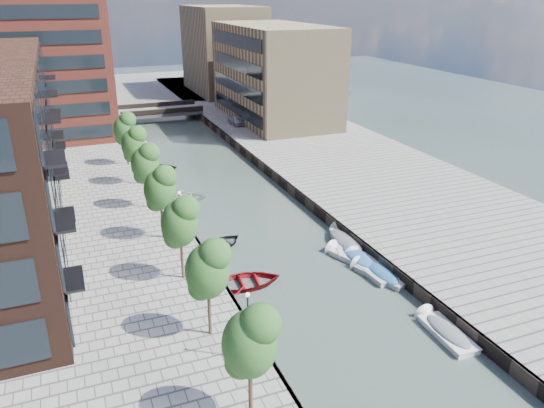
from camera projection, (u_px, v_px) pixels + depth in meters
water at (214, 179)px, 59.11m from camera, size 300.00×300.00×0.00m
quay_right at (341, 159)px, 64.43m from camera, size 20.00×140.00×1.00m
quay_wall_left at (159, 182)px, 56.83m from camera, size 0.25×140.00×1.00m
quay_wall_right at (265, 169)px, 61.02m from camera, size 0.25×140.00×1.00m
far_closure at (135, 89)px, 110.63m from camera, size 80.00×40.00×1.00m
tower at (30, 20)px, 68.84m from camera, size 18.00×18.00×30.00m
tan_block_near at (274, 73)px, 80.60m from camera, size 12.00×25.00×14.00m
tan_block_far at (224, 50)px, 102.63m from camera, size 12.00×20.00×16.00m
bridge at (160, 111)px, 86.17m from camera, size 13.00×6.00×1.30m
tree_0 at (250, 340)px, 23.18m from camera, size 2.50×2.50×5.95m
tree_1 at (207, 268)px, 29.22m from camera, size 2.50×2.50×5.95m
tree_2 at (179, 221)px, 35.25m from camera, size 2.50×2.50×5.95m
tree_3 at (160, 187)px, 41.28m from camera, size 2.50×2.50×5.95m
tree_4 at (145, 162)px, 47.31m from camera, size 2.50×2.50×5.95m
tree_5 at (134, 143)px, 53.35m from camera, size 2.50×2.50×5.95m
tree_6 at (125, 127)px, 59.38m from camera, size 2.50×2.50×5.95m
lamp_0 at (248, 319)px, 27.75m from camera, size 0.24×0.24×4.12m
lamp_1 at (180, 210)px, 41.54m from camera, size 0.24×0.24×4.12m
lamp_2 at (147, 156)px, 55.32m from camera, size 0.24×0.24×4.12m
sloop_1 at (221, 246)px, 43.62m from camera, size 5.01×4.43×0.86m
sloop_2 at (246, 286)px, 37.75m from camera, size 5.35×3.99×1.06m
sloop_3 at (182, 200)px, 53.35m from camera, size 5.77×5.00×1.00m
sloop_4 at (156, 170)px, 62.20m from camera, size 5.73×4.90×1.00m
motorboat_0 at (377, 273)px, 39.00m from camera, size 2.96×4.77×1.51m
motorboat_1 at (443, 330)px, 32.43m from camera, size 1.78×4.61×1.52m
motorboat_2 at (367, 267)px, 40.15m from camera, size 2.03×5.16×1.69m
motorboat_3 at (352, 257)px, 41.37m from camera, size 3.31×5.19×1.64m
motorboat_4 at (344, 241)px, 44.01m from camera, size 3.63×5.87×1.85m
car at (236, 120)px, 79.01m from camera, size 1.86×4.21×1.41m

